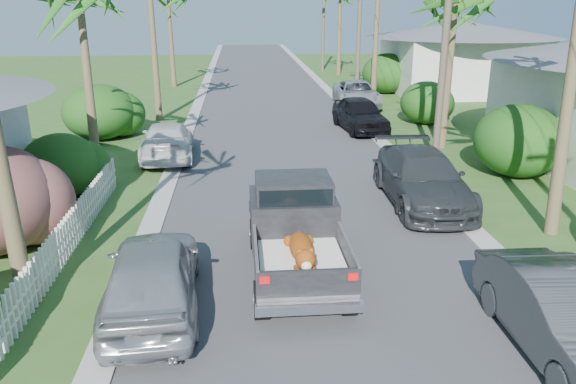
{
  "coord_description": "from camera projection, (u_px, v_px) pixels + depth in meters",
  "views": [
    {
      "loc": [
        -1.81,
        -7.24,
        5.81
      ],
      "look_at": [
        -0.69,
        5.7,
        1.4
      ],
      "focal_mm": 35.0,
      "sensor_mm": 36.0,
      "label": 1
    }
  ],
  "objects": [
    {
      "name": "road",
      "position": [
        271.0,
        108.0,
        32.43
      ],
      "size": [
        8.0,
        100.0,
        0.02
      ],
      "primitive_type": "cube",
      "color": "#38383A",
      "rests_on": "ground"
    },
    {
      "name": "curb_left",
      "position": [
        196.0,
        108.0,
        32.07
      ],
      "size": [
        0.6,
        100.0,
        0.06
      ],
      "primitive_type": "cube",
      "color": "#A5A39E",
      "rests_on": "ground"
    },
    {
      "name": "curb_right",
      "position": [
        345.0,
        106.0,
        32.77
      ],
      "size": [
        0.6,
        100.0,
        0.06
      ],
      "primitive_type": "cube",
      "color": "#A5A39E",
      "rests_on": "ground"
    },
    {
      "name": "pickup_truck",
      "position": [
        294.0,
        225.0,
        12.73
      ],
      "size": [
        1.98,
        5.12,
        2.06
      ],
      "color": "black",
      "rests_on": "ground"
    },
    {
      "name": "parked_car_rn",
      "position": [
        564.0,
        317.0,
        9.56
      ],
      "size": [
        1.57,
        4.35,
        1.43
      ],
      "primitive_type": "imported",
      "rotation": [
        0.0,
        0.0,
        -0.01
      ],
      "color": "#313537",
      "rests_on": "ground"
    },
    {
      "name": "parked_car_rm",
      "position": [
        422.0,
        179.0,
        16.86
      ],
      "size": [
        2.31,
        5.4,
        1.55
      ],
      "primitive_type": "imported",
      "rotation": [
        0.0,
        0.0,
        -0.03
      ],
      "color": "#313336",
      "rests_on": "ground"
    },
    {
      "name": "parked_car_rf",
      "position": [
        360.0,
        114.0,
        26.51
      ],
      "size": [
        2.28,
        4.71,
        1.55
      ],
      "primitive_type": "imported",
      "rotation": [
        0.0,
        0.0,
        0.1
      ],
      "color": "black",
      "rests_on": "ground"
    },
    {
      "name": "parked_car_rd",
      "position": [
        357.0,
        94.0,
        32.69
      ],
      "size": [
        2.68,
        5.32,
        1.44
      ],
      "primitive_type": "imported",
      "rotation": [
        0.0,
        0.0,
        -0.06
      ],
      "color": "#BABCC2",
      "rests_on": "ground"
    },
    {
      "name": "parked_car_ln",
      "position": [
        152.0,
        276.0,
        10.91
      ],
      "size": [
        2.08,
        4.55,
        1.51
      ],
      "primitive_type": "imported",
      "rotation": [
        0.0,
        0.0,
        3.21
      ],
      "color": "#A0A2A6",
      "rests_on": "ground"
    },
    {
      "name": "parked_car_lf",
      "position": [
        168.0,
        141.0,
        21.74
      ],
      "size": [
        2.23,
        4.92,
        1.4
      ],
      "primitive_type": "imported",
      "rotation": [
        0.0,
        0.0,
        3.2
      ],
      "color": "silver",
      "rests_on": "ground"
    },
    {
      "name": "shrub_l_c",
      "position": [
        60.0,
        166.0,
        17.36
      ],
      "size": [
        2.4,
        2.64,
        2.0
      ],
      "primitive_type": "ellipsoid",
      "color": "#194915",
      "rests_on": "ground"
    },
    {
      "name": "shrub_l_d",
      "position": [
        100.0,
        112.0,
        24.79
      ],
      "size": [
        3.2,
        3.52,
        2.4
      ],
      "primitive_type": "ellipsoid",
      "color": "#194915",
      "rests_on": "ground"
    },
    {
      "name": "shrub_r_b",
      "position": [
        518.0,
        141.0,
        19.46
      ],
      "size": [
        3.0,
        3.3,
        2.5
      ],
      "primitive_type": "ellipsoid",
      "color": "#194915",
      "rests_on": "ground"
    },
    {
      "name": "shrub_r_c",
      "position": [
        427.0,
        102.0,
        27.99
      ],
      "size": [
        2.6,
        2.86,
        2.1
      ],
      "primitive_type": "ellipsoid",
      "color": "#194915",
      "rests_on": "ground"
    },
    {
      "name": "shrub_r_d",
      "position": [
        386.0,
        73.0,
        37.38
      ],
      "size": [
        3.2,
        3.52,
        2.6
      ],
      "primitive_type": "ellipsoid",
      "color": "#194915",
      "rests_on": "ground"
    },
    {
      "name": "picket_fence",
      "position": [
        68.0,
        236.0,
        13.39
      ],
      "size": [
        0.1,
        11.0,
        1.0
      ],
      "primitive_type": "cube",
      "color": "white",
      "rests_on": "ground"
    },
    {
      "name": "house_right_far",
      "position": [
        460.0,
        60.0,
        37.53
      ],
      "size": [
        9.0,
        8.0,
        4.6
      ],
      "color": "silver",
      "rests_on": "ground"
    },
    {
      "name": "utility_pole_b",
      "position": [
        445.0,
        38.0,
        20.09
      ],
      "size": [
        1.6,
        0.26,
        9.0
      ],
      "color": "brown",
      "rests_on": "ground"
    },
    {
      "name": "utility_pole_c",
      "position": [
        359.0,
        23.0,
        34.24
      ],
      "size": [
        1.6,
        0.26,
        9.0
      ],
      "color": "brown",
      "rests_on": "ground"
    },
    {
      "name": "utility_pole_d",
      "position": [
        323.0,
        17.0,
        48.39
      ],
      "size": [
        1.6,
        0.26,
        9.0
      ],
      "color": "brown",
      "rests_on": "ground"
    }
  ]
}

